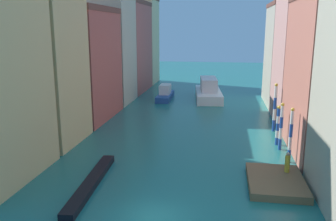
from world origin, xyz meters
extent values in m
plane|color=#1E6B66|center=(0.00, 24.50, 0.00)|extent=(154.00, 154.00, 0.00)
cube|color=#DBB77A|center=(-13.31, 12.90, 10.06)|extent=(6.67, 7.34, 20.12)
cube|color=#B25147|center=(-13.31, 22.64, 6.41)|extent=(6.67, 11.25, 12.82)
cube|color=brown|center=(-13.31, 22.64, 13.16)|extent=(6.80, 11.48, 0.68)
cube|color=#BCB299|center=(-13.31, 32.78, 8.90)|extent=(6.67, 8.00, 17.80)
cube|color=#B25147|center=(-13.31, 42.87, 7.43)|extent=(6.67, 11.92, 14.87)
cube|color=brown|center=(-13.31, 42.87, 15.22)|extent=(6.80, 12.16, 0.71)
cube|color=beige|center=(-13.31, 52.88, 8.16)|extent=(6.67, 7.53, 16.33)
cube|color=#C6705B|center=(13.31, 14.25, 6.73)|extent=(6.67, 11.78, 13.45)
cube|color=tan|center=(13.31, 25.19, 9.38)|extent=(6.67, 9.61, 18.77)
cube|color=#BCB299|center=(13.31, 35.42, 6.99)|extent=(6.67, 10.38, 13.97)
cube|color=brown|center=(13.31, 35.42, 14.26)|extent=(6.80, 10.59, 0.58)
cube|color=brown|center=(7.72, 6.00, 0.26)|extent=(3.91, 5.60, 0.53)
cylinder|color=gold|center=(8.66, 7.31, 1.17)|extent=(0.36, 0.36, 1.27)
sphere|color=tan|center=(8.66, 7.31, 1.93)|extent=(0.26, 0.26, 0.26)
cylinder|color=#1E479E|center=(9.41, 10.79, 0.55)|extent=(0.28, 0.28, 1.11)
cylinder|color=white|center=(9.41, 10.79, 1.66)|extent=(0.28, 0.28, 1.11)
cylinder|color=#1E479E|center=(9.41, 10.79, 2.77)|extent=(0.28, 0.28, 1.11)
cylinder|color=white|center=(9.41, 10.79, 3.87)|extent=(0.28, 0.28, 1.11)
sphere|color=gold|center=(9.41, 10.79, 4.54)|extent=(0.30, 0.30, 0.30)
cylinder|color=#1E479E|center=(9.12, 13.99, 0.52)|extent=(0.30, 0.30, 1.04)
cylinder|color=white|center=(9.12, 13.99, 1.55)|extent=(0.30, 0.30, 1.04)
cylinder|color=#1E479E|center=(9.12, 13.99, 2.59)|extent=(0.30, 0.30, 1.04)
cylinder|color=white|center=(9.12, 13.99, 3.63)|extent=(0.30, 0.30, 1.04)
sphere|color=gold|center=(9.12, 13.99, 4.26)|extent=(0.33, 0.33, 0.33)
cylinder|color=#1E479E|center=(9.03, 15.40, 0.36)|extent=(0.31, 0.31, 0.71)
cylinder|color=white|center=(9.03, 15.40, 1.07)|extent=(0.31, 0.31, 0.71)
cylinder|color=#1E479E|center=(9.03, 15.40, 1.78)|extent=(0.31, 0.31, 0.71)
cylinder|color=white|center=(9.03, 15.40, 2.49)|extent=(0.31, 0.31, 0.71)
cylinder|color=#1E479E|center=(9.03, 15.40, 3.21)|extent=(0.31, 0.31, 0.71)
sphere|color=gold|center=(9.03, 15.40, 3.69)|extent=(0.34, 0.34, 0.34)
cylinder|color=#1E479E|center=(9.33, 20.17, 0.62)|extent=(0.32, 0.32, 1.24)
cylinder|color=white|center=(9.33, 20.17, 1.86)|extent=(0.32, 0.32, 1.24)
cylinder|color=#1E479E|center=(9.33, 20.17, 3.11)|extent=(0.32, 0.32, 1.24)
cylinder|color=white|center=(9.33, 20.17, 4.35)|extent=(0.32, 0.32, 1.24)
sphere|color=gold|center=(9.33, 20.17, 5.10)|extent=(0.35, 0.35, 0.35)
cube|color=white|center=(1.44, 37.26, 0.69)|extent=(4.91, 11.29, 1.38)
cube|color=silver|center=(1.44, 37.26, 2.37)|extent=(3.00, 6.21, 1.99)
cube|color=black|center=(-5.30, 3.83, 0.23)|extent=(1.56, 9.92, 0.47)
cube|color=#234C93|center=(-5.31, 36.07, 0.44)|extent=(2.16, 7.46, 0.88)
cube|color=silver|center=(-5.31, 36.07, 1.61)|extent=(1.60, 3.05, 1.46)
camera|label=1|loc=(3.79, -18.52, 10.96)|focal=38.00mm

